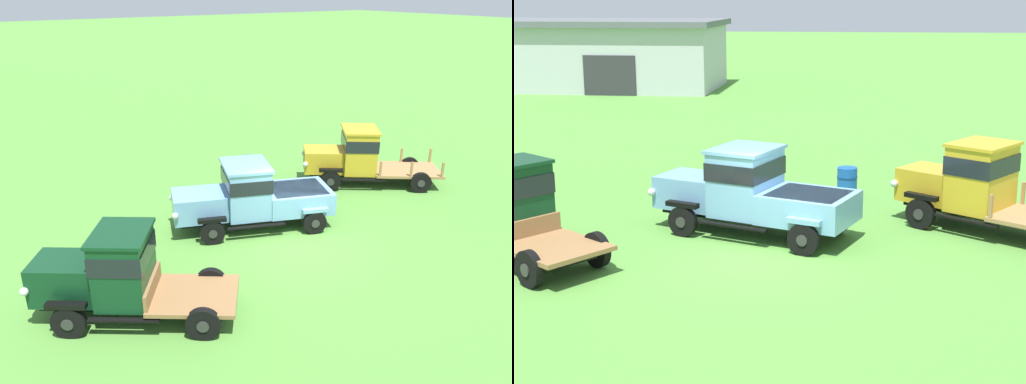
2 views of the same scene
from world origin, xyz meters
The scene contains 5 objects.
ground_plane centered at (0.00, 0.00, 0.00)m, with size 240.00×240.00×0.00m, color #518E38.
vintage_truck_foreground_near centered at (-5.76, -0.39, 1.16)m, with size 4.83×4.02×2.25m.
vintage_truck_second_in_line centered at (-0.43, 1.91, 1.09)m, with size 5.45×3.47×2.18m.
vintage_truck_midrow_center centered at (5.13, 2.95, 1.15)m, with size 5.34×4.53×2.26m.
oil_drum_beside_row centered at (1.85, 5.70, 0.47)m, with size 0.61×0.61×0.94m.
Camera 1 is at (-8.53, -10.57, 7.35)m, focal length 35.00 mm.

